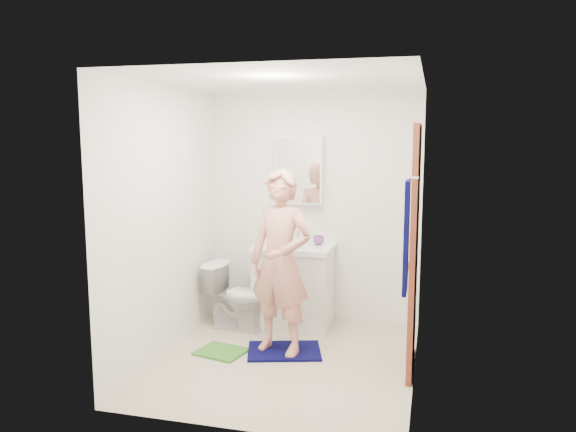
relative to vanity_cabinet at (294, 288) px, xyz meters
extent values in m
cube|color=beige|center=(0.15, -0.91, -0.41)|extent=(2.20, 2.40, 0.02)
cube|color=white|center=(0.15, -0.91, 2.01)|extent=(2.20, 2.40, 0.02)
cube|color=white|center=(0.15, 0.30, 0.80)|extent=(2.20, 0.02, 2.40)
cube|color=white|center=(0.15, -2.12, 0.80)|extent=(2.20, 0.02, 2.40)
cube|color=white|center=(-0.96, -0.91, 0.80)|extent=(0.02, 2.40, 2.40)
cube|color=white|center=(1.26, -0.91, 0.80)|extent=(0.02, 2.40, 2.40)
cube|color=white|center=(0.00, 0.00, 0.00)|extent=(0.75, 0.55, 0.80)
cube|color=white|center=(0.00, 0.00, 0.43)|extent=(0.79, 0.59, 0.05)
cylinder|color=white|center=(0.00, 0.00, 0.44)|extent=(0.40, 0.40, 0.03)
cylinder|color=silver|center=(0.00, 0.18, 0.51)|extent=(0.03, 0.03, 0.12)
cube|color=white|center=(0.00, 0.22, 1.20)|extent=(0.50, 0.12, 0.70)
cube|color=white|center=(0.00, 0.16, 1.20)|extent=(0.46, 0.01, 0.66)
cube|color=brown|center=(1.22, -0.76, 0.62)|extent=(0.05, 0.80, 2.05)
sphere|color=gold|center=(1.18, -1.08, 0.55)|extent=(0.07, 0.07, 0.07)
cube|color=#06063F|center=(1.18, -1.48, 0.85)|extent=(0.03, 0.24, 0.80)
cylinder|color=silver|center=(1.22, -1.48, 1.27)|extent=(0.06, 0.02, 0.02)
imported|color=white|center=(-0.53, -0.21, -0.06)|extent=(0.70, 0.46, 0.67)
cube|color=#06063F|center=(0.09, -0.72, -0.39)|extent=(0.76, 0.63, 0.02)
cube|color=#428E2F|center=(-0.46, -0.88, -0.39)|extent=(0.49, 0.44, 0.02)
imported|color=#D17861|center=(-0.14, -0.02, 0.54)|extent=(0.10, 0.10, 0.18)
imported|color=#7E4292|center=(0.24, 0.08, 0.50)|extent=(0.15, 0.15, 0.09)
imported|color=#E1927E|center=(0.06, -0.75, 0.45)|extent=(0.69, 0.54, 1.65)
camera|label=1|loc=(1.35, -5.43, 1.56)|focal=35.00mm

